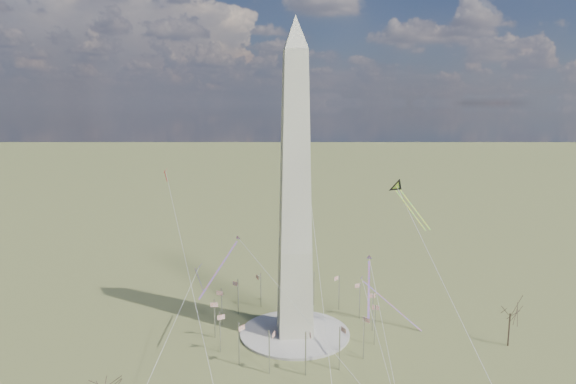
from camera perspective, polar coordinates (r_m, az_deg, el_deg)
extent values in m
plane|color=#4E572B|center=(175.01, 0.76, -15.52)|extent=(2000.00, 2000.00, 0.00)
cylinder|color=#A49D96|center=(174.83, 0.76, -15.40)|extent=(36.00, 36.00, 0.80)
pyramid|color=beige|center=(159.52, 0.84, 17.35)|extent=(9.90, 9.90, 10.00)
cylinder|color=#B8BABF|center=(176.97, 9.38, -13.05)|extent=(0.36, 0.36, 13.00)
cube|color=#B63918|center=(176.16, 9.32, -11.30)|extent=(2.40, 0.08, 1.50)
cylinder|color=#B8BABF|center=(185.40, 7.96, -11.92)|extent=(0.36, 0.36, 13.00)
cube|color=#B63918|center=(184.49, 7.76, -10.27)|extent=(2.25, 0.99, 1.50)
cylinder|color=#B8BABF|center=(191.88, 5.69, -11.11)|extent=(0.36, 0.36, 13.00)
cube|color=#B63918|center=(190.73, 5.39, -9.54)|extent=(1.75, 1.75, 1.50)
cylinder|color=#B8BABF|center=(195.66, 2.89, -10.65)|extent=(0.36, 0.36, 13.00)
cube|color=#B63918|center=(194.16, 2.53, -9.15)|extent=(0.99, 2.25, 1.50)
cylinder|color=#B8BABF|center=(196.32, -0.12, -10.56)|extent=(0.36, 0.36, 13.00)
cube|color=#B63918|center=(194.42, -0.50, -9.11)|extent=(0.08, 2.40, 1.50)
cylinder|color=#B8BABF|center=(193.79, -3.04, -10.86)|extent=(0.36, 0.36, 13.00)
cube|color=#B63918|center=(191.47, -3.41, -9.43)|extent=(0.99, 2.25, 1.50)
cylinder|color=#B8BABF|center=(188.35, -5.57, -11.52)|extent=(0.36, 0.36, 13.00)
cube|color=#B63918|center=(185.63, -5.88, -10.10)|extent=(1.75, 1.75, 1.50)
cylinder|color=#B8BABF|center=(180.61, -7.38, -12.51)|extent=(0.36, 0.36, 13.00)
cube|color=#B63918|center=(177.57, -7.60, -11.08)|extent=(2.25, 0.99, 1.50)
cylinder|color=#B8BABF|center=(171.53, -8.15, -13.78)|extent=(0.36, 0.36, 13.00)
cube|color=#B63918|center=(168.28, -8.22, -12.30)|extent=(2.40, 0.08, 1.50)
cylinder|color=#B8BABF|center=(162.39, -7.57, -15.18)|extent=(0.36, 0.36, 13.00)
cube|color=#B63918|center=(159.10, -7.44, -13.63)|extent=(2.25, 0.99, 1.50)
cylinder|color=#B8BABF|center=(154.67, -5.49, -16.47)|extent=(0.36, 0.36, 13.00)
cube|color=#B63918|center=(151.57, -5.16, -14.82)|extent=(1.75, 1.75, 1.50)
cylinder|color=#B8BABF|center=(149.87, -2.09, -17.34)|extent=(0.36, 0.36, 13.00)
cube|color=#B63918|center=(147.15, -1.61, -15.57)|extent=(0.99, 2.25, 1.50)
cylinder|color=#B8BABF|center=(149.00, 1.96, -17.51)|extent=(0.36, 0.36, 13.00)
cube|color=#B63918|center=(146.81, 2.50, -15.64)|extent=(0.08, 2.40, 1.50)
cylinder|color=#B8BABF|center=(152.27, 5.74, -16.92)|extent=(0.36, 0.36, 13.00)
cube|color=#B63918|center=(150.64, 6.20, -15.00)|extent=(0.99, 2.25, 1.50)
cylinder|color=#B8BABF|center=(158.95, 8.42, -15.78)|extent=(0.36, 0.36, 13.00)
cube|color=#B63918|center=(157.77, 8.72, -13.87)|extent=(1.75, 1.75, 1.50)
cylinder|color=#B8BABF|center=(167.69, 9.62, -14.39)|extent=(0.36, 0.36, 13.00)
cube|color=#B63918|center=(166.79, 9.73, -12.55)|extent=(2.25, 0.99, 1.50)
cylinder|color=#432E28|center=(179.04, 23.34, -13.87)|extent=(0.46, 0.46, 10.75)
cube|color=yellow|center=(166.75, 13.91, -1.86)|extent=(5.89, 13.77, 10.28)
cube|color=yellow|center=(165.52, 13.42, -1.92)|extent=(5.89, 13.77, 10.28)
cube|color=navy|center=(169.58, -9.87, -8.25)|extent=(2.42, 3.44, 2.59)
cube|color=#F14726|center=(170.94, -9.83, -9.62)|extent=(2.56, 2.46, 8.96)
cube|color=#F14726|center=(157.20, 8.97, -10.52)|extent=(5.07, 17.80, 11.41)
cube|color=#F14726|center=(159.44, -7.70, -8.49)|extent=(11.84, 17.07, 12.66)
cube|color=#F14726|center=(183.05, 11.47, -12.27)|extent=(17.46, 13.74, 13.55)
cube|color=red|center=(193.29, -13.45, 2.31)|extent=(1.49, 2.33, 1.87)
cube|color=red|center=(193.56, -13.43, 1.71)|extent=(0.99, 1.52, 4.29)
cube|color=silver|center=(205.78, 1.60, 7.35)|extent=(1.29, 1.69, 1.59)
cube|color=silver|center=(205.86, 1.59, 6.87)|extent=(0.51, 1.39, 3.64)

